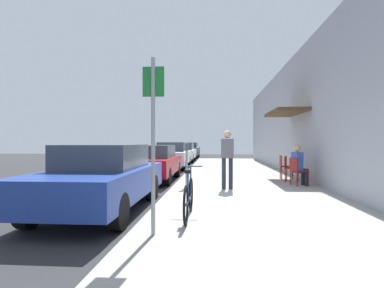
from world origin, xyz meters
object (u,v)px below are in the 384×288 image
Objects in this scene: parked_car_4 at (189,150)px; bicycle_0 at (189,198)px; parked_car_1 at (152,162)px; parking_meter at (187,162)px; cafe_chair_0 at (297,170)px; cafe_chair_1 at (289,167)px; pedestrian_standing at (227,155)px; cafe_chair_2 at (284,165)px; parked_car_0 at (103,177)px; street_sign at (153,131)px; seated_patron_0 at (299,163)px; parked_car_3 at (183,152)px; parked_car_2 at (172,155)px.

bicycle_0 is at bearing -85.26° from parked_car_4.
parking_meter reaches higher than parked_car_1.
cafe_chair_1 is at bearing 89.91° from cafe_chair_0.
pedestrian_standing reaches higher than bicycle_0.
pedestrian_standing is at bearing -15.58° from parking_meter.
cafe_chair_1 is 1.00× the size of cafe_chair_2.
pedestrian_standing is at bearing 42.22° from parked_car_0.
parked_car_1 is at bearing 159.14° from cafe_chair_0.
street_sign reaches higher than bicycle_0.
parking_meter is 3.81m from bicycle_0.
cafe_chair_2 is (3.46, 7.10, -1.02)m from street_sign.
seated_patron_0 is 1.01m from cafe_chair_1.
street_sign is 7.96m from cafe_chair_2.
street_sign reaches higher than cafe_chair_2.
parking_meter is 3.51m from seated_patron_0.
parked_car_1 is 2.57× the size of bicycle_0.
street_sign is 7.29m from cafe_chair_1.
pedestrian_standing is (1.26, 4.47, -0.52)m from street_sign.
parking_meter is at bearing -171.63° from cafe_chair_0.
parked_car_0 is 1.00× the size of parked_car_3.
parked_car_2 is at bearing -90.00° from parked_car_4.
parked_car_1 is 5.06× the size of cafe_chair_1.
street_sign is (1.50, -18.55, 0.91)m from parked_car_3.
parked_car_3 is 2.59× the size of pedestrian_standing.
cafe_chair_2 is at bearing 63.40° from bicycle_0.
pedestrian_standing reaches higher than cafe_chair_2.
parked_car_2 is 1.69× the size of street_sign.
parked_car_3 is 3.33× the size of parking_meter.
parking_meter is at bearing 89.40° from street_sign.
street_sign is (1.50, -7.21, 0.93)m from parked_car_1.
cafe_chair_0 is at bearing -20.86° from parked_car_1.
parked_car_3 is at bearing 90.00° from parked_car_2.
parked_car_1 is at bearing 135.31° from pedestrian_standing.
parked_car_0 is at bearing -90.00° from parked_car_3.
parked_car_1 is 3.41× the size of seated_patron_0.
street_sign reaches higher than cafe_chair_0.
parked_car_1 is 17.12m from parked_car_4.
parked_car_3 reaches higher than seated_patron_0.
parked_car_4 is at bearing 104.82° from seated_patron_0.
street_sign is at bearing -105.78° from pedestrian_standing.
parked_car_3 is at bearing 96.44° from parking_meter.
seated_patron_0 is at bearing 54.19° from bicycle_0.
bicycle_0 reaches higher than cafe_chair_0.
parked_car_4 is 24.39m from street_sign.
parking_meter is (1.55, -8.00, 0.13)m from parked_car_2.
cafe_chair_0 is 1.00× the size of cafe_chair_1.
parked_car_0 is at bearing -146.01° from cafe_chair_0.
parked_car_0 reaches higher than cafe_chair_1.
parked_car_0 is 1.00× the size of parked_car_2.
parked_car_2 reaches higher than bicycle_0.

